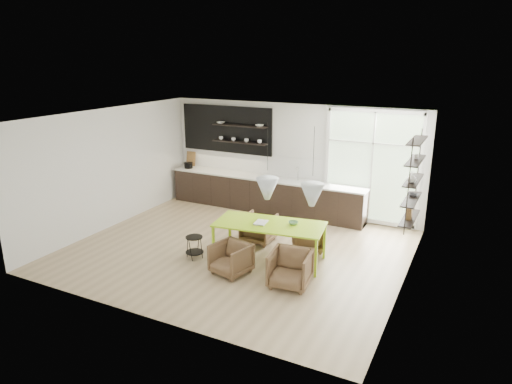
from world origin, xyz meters
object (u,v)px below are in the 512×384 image
at_px(armchair_front_right, 290,269).
at_px(armchair_back_left, 259,228).
at_px(dining_table, 270,226).
at_px(wire_stool, 194,244).
at_px(armchair_back_right, 308,237).
at_px(armchair_front_left, 231,259).

bearing_deg(armchair_front_right, armchair_back_left, 124.84).
distance_m(dining_table, wire_stool, 1.63).
bearing_deg(armchair_front_right, armchair_back_right, 92.68).
bearing_deg(armchair_front_left, armchair_back_left, 111.39).
distance_m(armchair_back_left, armchair_front_left, 1.70).
distance_m(armchair_back_right, armchair_front_right, 1.69).
distance_m(armchair_back_right, wire_stool, 2.45).
bearing_deg(armchair_front_left, wire_stool, 178.99).
bearing_deg(wire_stool, dining_table, 22.91).
distance_m(armchair_back_left, armchair_back_right, 1.17).
bearing_deg(wire_stool, armchair_front_right, -5.24).
xyz_separation_m(armchair_back_right, armchair_front_right, (0.28, -1.66, 0.04)).
relative_size(armchair_back_right, wire_stool, 1.36).
relative_size(armchair_back_left, armchair_back_right, 1.07).
height_order(dining_table, armchair_back_right, dining_table).
xyz_separation_m(dining_table, armchair_front_left, (-0.41, -0.88, -0.44)).
bearing_deg(armchair_back_left, armchair_front_left, 97.83).
relative_size(armchair_back_right, armchair_front_left, 0.96).
bearing_deg(armchair_back_left, armchair_back_right, -178.05).
bearing_deg(armchair_back_right, wire_stool, 9.15).
distance_m(armchair_back_left, wire_stool, 1.63).
height_order(dining_table, armchair_back_left, dining_table).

